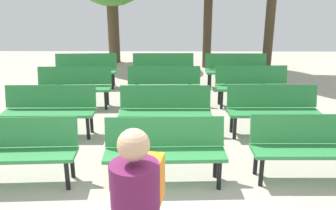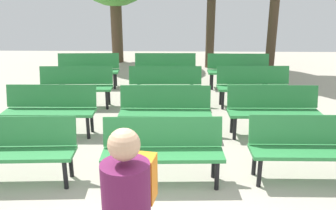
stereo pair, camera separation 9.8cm
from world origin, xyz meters
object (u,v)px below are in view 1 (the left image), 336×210
object	(u,v)px
bench_r3_c0	(86,68)
bench_r3_c1	(163,68)
bench_r0_c0	(16,148)
bench_r0_c2	(310,144)
bench_r3_c2	(236,68)
bench_r1_c1	(165,108)
bench_r2_c2	(252,83)
bench_r2_c0	(74,84)
bench_r2_c1	(164,84)
bench_r1_c2	(273,107)
bench_r1_c0	(50,108)
bench_r0_c1	(165,147)

from	to	relation	value
bench_r3_c0	bench_r3_c1	xyz separation A→B (m)	(2.02, 0.06, 0.00)
bench_r3_c1	bench_r0_c0	bearing A→B (deg)	-111.65
bench_r0_c2	bench_r3_c2	bearing A→B (deg)	91.72
bench_r1_c1	bench_r2_c2	distance (m)	2.55
bench_r2_c0	bench_r3_c1	bearing A→B (deg)	38.93
bench_r2_c1	bench_r1_c2	bearing A→B (deg)	-40.61
bench_r0_c0	bench_r3_c0	size ratio (longest dim) A/B	1.00
bench_r0_c0	bench_r3_c1	bearing A→B (deg)	66.20
bench_r0_c2	bench_r1_c1	size ratio (longest dim) A/B	1.00
bench_r3_c1	bench_r3_c2	distance (m)	1.91
bench_r1_c0	bench_r3_c2	world-z (taller)	same
bench_r1_c2	bench_r3_c1	distance (m)	3.80
bench_r2_c0	bench_r3_c2	distance (m)	4.17
bench_r2_c0	bench_r0_c2	bearing A→B (deg)	-40.14
bench_r2_c0	bench_r3_c2	size ratio (longest dim) A/B	1.01
bench_r1_c0	bench_r2_c1	size ratio (longest dim) A/B	1.00
bench_r1_c1	bench_r1_c2	world-z (taller)	same
bench_r0_c2	bench_r1_c1	bearing A→B (deg)	142.56
bench_r0_c2	bench_r1_c0	size ratio (longest dim) A/B	1.00
bench_r2_c0	bench_r3_c1	distance (m)	2.55
bench_r1_c2	bench_r2_c2	xyz separation A→B (m)	(-0.01, 1.66, 0.00)
bench_r3_c2	bench_r2_c2	bearing A→B (deg)	-87.32
bench_r1_c1	bench_r0_c1	bearing A→B (deg)	-89.82
bench_r0_c1	bench_r3_c2	world-z (taller)	same
bench_r1_c1	bench_r3_c0	bearing A→B (deg)	122.95
bench_r0_c1	bench_r3_c2	distance (m)	5.20
bench_r1_c1	bench_r2_c1	bearing A→B (deg)	91.35
bench_r1_c0	bench_r0_c1	bearing A→B (deg)	-39.49
bench_r0_c1	bench_r1_c1	size ratio (longest dim) A/B	1.01
bench_r1_c1	bench_r3_c1	size ratio (longest dim) A/B	1.00
bench_r0_c2	bench_r2_c0	distance (m)	5.06
bench_r2_c0	bench_r2_c1	world-z (taller)	same
bench_r0_c0	bench_r1_c0	xyz separation A→B (m)	(-0.08, 1.67, 0.00)
bench_r1_c0	bench_r3_c2	distance (m)	5.04
bench_r0_c2	bench_r3_c1	size ratio (longest dim) A/B	1.00
bench_r1_c0	bench_r1_c2	bearing A→B (deg)	-0.47
bench_r3_c1	bench_r0_c2	bearing A→B (deg)	-67.40
bench_r1_c0	bench_r0_c0	bearing A→B (deg)	-88.24
bench_r1_c0	bench_r3_c0	distance (m)	3.22
bench_r1_c2	bench_r2_c0	bearing A→B (deg)	157.92
bench_r0_c1	bench_r1_c2	world-z (taller)	same
bench_r2_c2	bench_r3_c1	xyz separation A→B (m)	(-1.99, 1.57, 0.00)
bench_r0_c0	bench_r0_c1	bearing A→B (deg)	-2.17
bench_r0_c2	bench_r2_c0	bearing A→B (deg)	141.87
bench_r0_c1	bench_r1_c1	xyz separation A→B (m)	(-0.02, 1.62, 0.00)
bench_r0_c1	bench_r0_c2	world-z (taller)	same
bench_r1_c1	bench_r1_c0	bearing A→B (deg)	179.27
bench_r2_c1	bench_r1_c1	bearing A→B (deg)	-89.76
bench_r1_c2	bench_r3_c0	distance (m)	5.13
bench_r1_c1	bench_r3_c0	distance (m)	3.86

